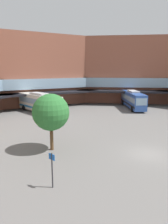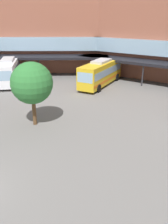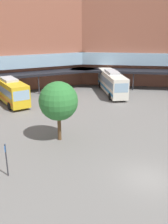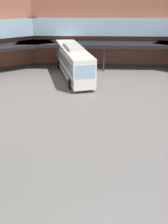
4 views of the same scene
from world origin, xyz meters
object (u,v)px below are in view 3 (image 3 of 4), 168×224
object	(u,v)px
plaza_tree	(58,101)
bus_2	(112,82)
stop_sign_post	(6,157)
bus_0	(10,90)

from	to	relation	value
plaza_tree	bus_2	bearing A→B (deg)	59.86
plaza_tree	stop_sign_post	distance (m)	7.72
bus_0	stop_sign_post	size ratio (longest dim) A/B	3.93
plaza_tree	stop_sign_post	bearing A→B (deg)	-126.57
bus_2	plaza_tree	world-z (taller)	plaza_tree
bus_0	bus_2	bearing A→B (deg)	76.36
plaza_tree	stop_sign_post	xyz separation A→B (m)	(-4.36, -5.88, -2.44)
bus_2	stop_sign_post	bearing A→B (deg)	-30.56
bus_2	stop_sign_post	distance (m)	27.38
stop_sign_post	bus_2	bearing A→B (deg)	58.14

